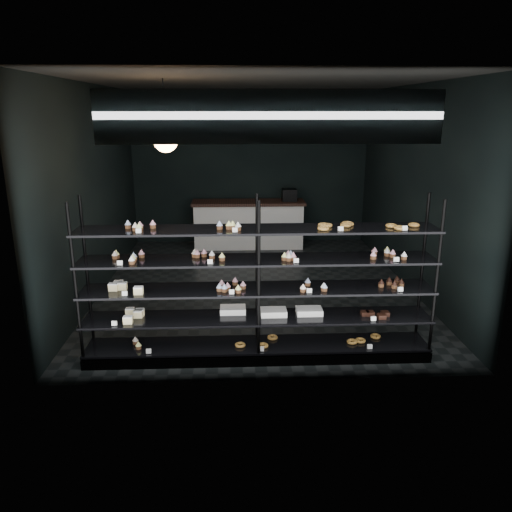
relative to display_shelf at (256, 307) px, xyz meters
name	(u,v)px	position (x,y,z in m)	size (l,w,h in m)	color
room	(256,190)	(0.11, 2.45, 0.97)	(5.01, 6.01, 3.20)	black
display_shelf	(256,307)	(0.00, 0.00, 0.00)	(4.00, 0.50, 1.91)	black
signage	(270,117)	(0.11, -0.48, 2.12)	(3.30, 0.05, 0.50)	#0E0D43
pendant_lamp	(166,140)	(-1.08, 1.06, 1.82)	(0.30, 0.30, 0.88)	black
service_counter	(249,223)	(0.07, 4.95, -0.13)	(2.34, 0.65, 1.23)	silver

